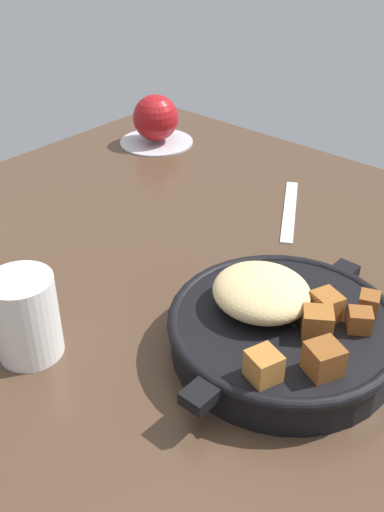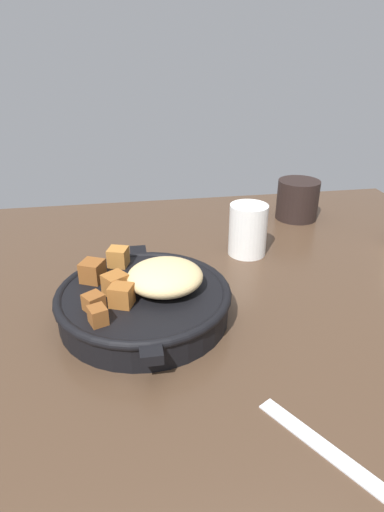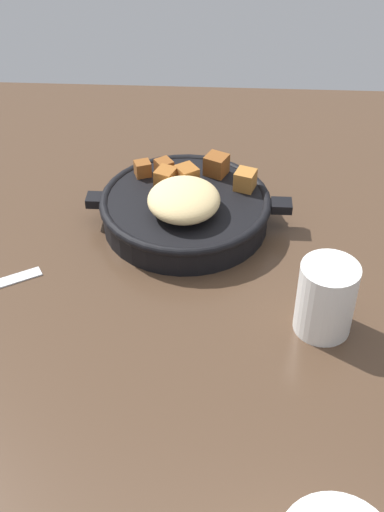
# 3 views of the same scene
# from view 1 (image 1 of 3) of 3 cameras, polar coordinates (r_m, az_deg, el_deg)

# --- Properties ---
(ground_plane) EXTENTS (0.91, 1.00, 0.02)m
(ground_plane) POSITION_cam_1_polar(r_m,az_deg,el_deg) (0.64, 1.76, -6.29)
(ground_plane) COLOR #473323
(cast_iron_skillet) EXTENTS (0.26, 0.22, 0.08)m
(cast_iron_skillet) POSITION_cam_1_polar(r_m,az_deg,el_deg) (0.57, 8.40, -6.96)
(cast_iron_skillet) COLOR black
(cast_iron_skillet) RESTS_ON ground_plane
(saucer_plate) EXTENTS (0.12, 0.12, 0.01)m
(saucer_plate) POSITION_cam_1_polar(r_m,az_deg,el_deg) (1.04, -3.44, 10.96)
(saucer_plate) COLOR #B7BABF
(saucer_plate) RESTS_ON ground_plane
(red_apple) EXTENTS (0.08, 0.08, 0.08)m
(red_apple) POSITION_cam_1_polar(r_m,az_deg,el_deg) (1.02, -3.51, 13.11)
(red_apple) COLOR maroon
(red_apple) RESTS_ON saucer_plate
(butter_knife) EXTENTS (0.16, 0.10, 0.00)m
(butter_knife) POSITION_cam_1_polar(r_m,az_deg,el_deg) (0.83, 9.36, 4.41)
(butter_knife) COLOR silver
(butter_knife) RESTS_ON ground_plane
(white_creamer_pitcher) EXTENTS (0.06, 0.06, 0.09)m
(white_creamer_pitcher) POSITION_cam_1_polar(r_m,az_deg,el_deg) (0.58, -15.70, -5.63)
(white_creamer_pitcher) COLOR white
(white_creamer_pitcher) RESTS_ON ground_plane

